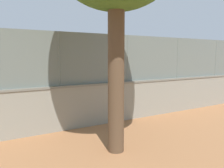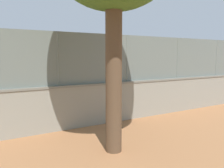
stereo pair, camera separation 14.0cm
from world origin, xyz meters
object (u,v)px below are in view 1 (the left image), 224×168
Objects in this scene: player_crossing_court at (59,86)px; courtside_bench at (222,89)px; player_near_wall_returning at (126,86)px; sports_ball at (78,92)px; player_at_service_line at (83,94)px.

courtside_bench is at bearing 160.68° from player_crossing_court.
player_crossing_court is at bearing -25.13° from player_near_wall_returning.
sports_ball is 12.09m from courtside_bench.
player_near_wall_returning is 0.99× the size of courtside_bench.
player_crossing_court is (0.24, -3.63, 0.01)m from player_at_service_line.
courtside_bench is at bearing -170.95° from sports_ball.
player_near_wall_returning is at bearing -154.33° from player_at_service_line.
sports_ball reaches higher than courtside_bench.
courtside_bench is (-11.08, 3.88, -0.50)m from player_crossing_court.
player_at_service_line is 1.01× the size of player_near_wall_returning.
player_crossing_court reaches higher than player_near_wall_returning.
player_crossing_court reaches higher than sports_ball.
courtside_bench is at bearing 164.08° from player_near_wall_returning.
player_at_service_line is at bearing 93.71° from player_crossing_court.
courtside_bench is (-7.14, 2.04, -0.48)m from player_near_wall_returning.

